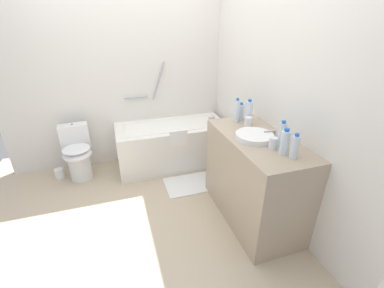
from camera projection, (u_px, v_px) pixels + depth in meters
The scene contains 18 objects.
ground_plane at pixel (145, 214), 2.69m from camera, with size 3.65×3.65×0.00m, color #C1AD8E.
wall_back_tiled at pixel (122, 69), 3.28m from camera, with size 3.05×0.10×2.55m, color silver.
wall_right_mirror at pixel (274, 84), 2.51m from camera, with size 0.10×2.97×2.55m, color silver.
bathtub at pixel (172, 143), 3.52m from camera, with size 1.47×0.67×1.36m.
toilet at pixel (78, 154), 3.19m from camera, with size 0.38×0.51×0.69m.
vanity_counter at pixel (253, 179), 2.49m from camera, with size 0.55×1.15×0.88m, color tan.
sink_basin at pixel (254, 136), 2.27m from camera, with size 0.34×0.34×0.05m, color white.
sink_faucet at pixel (273, 133), 2.32m from camera, with size 0.13×0.15×0.06m.
water_bottle_0 at pixel (249, 112), 2.57m from camera, with size 0.07×0.07×0.26m.
water_bottle_1 at pixel (295, 147), 1.92m from camera, with size 0.06×0.06×0.21m.
water_bottle_2 at pixel (285, 142), 1.98m from camera, with size 0.07×0.07×0.22m.
water_bottle_3 at pixel (282, 135), 2.10m from camera, with size 0.06×0.06×0.23m.
water_bottle_4 at pixel (241, 112), 2.69m from camera, with size 0.06×0.06×0.19m.
water_bottle_5 at pixel (237, 111), 2.61m from camera, with size 0.06×0.06×0.25m.
drinking_glass_0 at pixel (248, 122), 2.52m from camera, with size 0.07×0.07×0.10m, color white.
drinking_glass_1 at pixel (273, 143), 2.08m from camera, with size 0.06×0.06×0.10m, color white.
bath_mat at pixel (192, 184), 3.17m from camera, with size 0.66×0.43×0.01m, color white.
toilet_paper_roll at pixel (59, 173), 3.28m from camera, with size 0.11×0.11×0.13m, color white.
Camera 1 is at (-0.16, -2.15, 1.84)m, focal length 23.85 mm.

